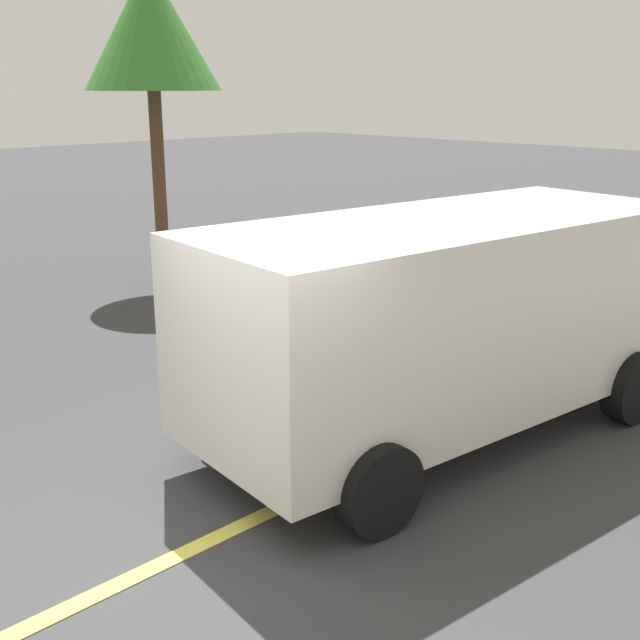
# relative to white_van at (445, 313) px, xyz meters

# --- Properties ---
(ground_plane) EXTENTS (80.00, 80.00, 0.00)m
(ground_plane) POSITION_rel_white_van_xyz_m (-3.16, 0.02, -1.27)
(ground_plane) COLOR #38383A
(lane_marking_centre) EXTENTS (28.00, 0.16, 0.01)m
(lane_marking_centre) POSITION_rel_white_van_xyz_m (-0.16, 0.02, -1.26)
(lane_marking_centre) COLOR #E0D14C
(white_van) EXTENTS (5.39, 2.74, 2.20)m
(white_van) POSITION_rel_white_van_xyz_m (0.00, 0.00, 0.00)
(white_van) COLOR silver
(white_van) RESTS_ON ground_plane
(tree_left_verge) EXTENTS (2.25, 2.25, 5.31)m
(tree_left_verge) POSITION_rel_white_van_xyz_m (1.60, 7.31, 3.00)
(tree_left_verge) COLOR #513823
(tree_left_verge) RESTS_ON ground_plane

